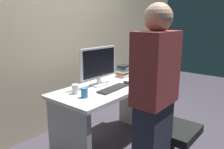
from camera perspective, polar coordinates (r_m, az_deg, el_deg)
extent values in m
plane|color=#3D3842|center=(2.97, -0.78, -17.01)|extent=(9.00, 9.00, 0.00)
cube|color=tan|center=(3.22, -13.82, 13.03)|extent=(6.40, 0.10, 3.00)
cube|color=white|center=(2.67, -0.83, -3.39)|extent=(1.39, 0.68, 0.04)
cube|color=#B2B2B7|center=(2.41, -10.90, -15.38)|extent=(0.06, 0.60, 0.71)
cube|color=#B2B2B7|center=(3.28, 6.38, -7.14)|extent=(0.06, 0.60, 0.71)
cube|color=black|center=(2.37, 15.24, -13.30)|extent=(0.44, 0.44, 0.08)
cube|color=black|center=(2.34, 11.38, -6.47)|extent=(0.40, 0.06, 0.44)
cube|color=#262838|center=(2.09, 10.05, -18.05)|extent=(0.34, 0.20, 0.85)
cube|color=maroon|center=(1.82, 10.98, 1.54)|extent=(0.40, 0.24, 0.58)
sphere|color=tan|center=(1.78, 11.56, 13.88)|extent=(0.22, 0.22, 0.22)
cube|color=silver|center=(2.71, -3.36, -2.57)|extent=(0.21, 0.15, 0.02)
cube|color=silver|center=(2.69, -3.37, -1.59)|extent=(0.04, 0.03, 0.08)
cube|color=silver|center=(2.64, -3.44, 3.02)|extent=(0.54, 0.06, 0.36)
cube|color=black|center=(2.63, -3.15, 2.98)|extent=(0.50, 0.03, 0.32)
cube|color=#262626|center=(2.54, 0.30, -3.55)|extent=(0.43, 0.15, 0.02)
ellipsoid|color=black|center=(2.77, 3.68, -2.01)|extent=(0.06, 0.10, 0.03)
cylinder|color=#3372B2|center=(2.29, -6.96, -4.56)|extent=(0.07, 0.07, 0.10)
cylinder|color=silver|center=(2.43, -9.19, -3.62)|extent=(0.07, 0.07, 0.10)
cube|color=white|center=(3.13, 3.11, -0.17)|extent=(0.22, 0.20, 0.03)
cube|color=red|center=(3.12, 2.85, 0.38)|extent=(0.20, 0.13, 0.03)
cube|color=beige|center=(3.10, 2.94, 0.82)|extent=(0.19, 0.15, 0.03)
cube|color=#338C59|center=(3.11, 3.01, 1.28)|extent=(0.19, 0.15, 0.02)
cube|color=#594C72|center=(3.10, 3.03, 1.68)|extent=(0.19, 0.19, 0.02)
cube|color=black|center=(3.10, 3.10, 2.13)|extent=(0.18, 0.14, 0.03)
cube|color=black|center=(2.97, 8.95, -1.32)|extent=(0.08, 0.15, 0.01)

